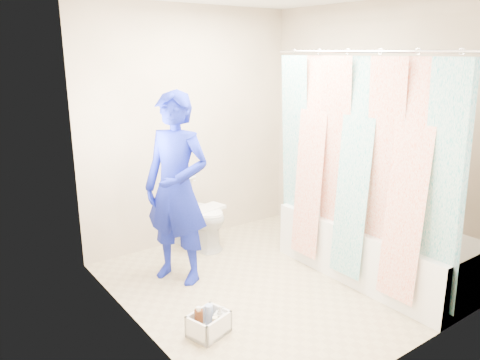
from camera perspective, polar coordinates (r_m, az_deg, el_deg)
floor at (r=4.19m, az=3.72°, el=-12.39°), size 2.60×2.60×0.00m
wall_back at (r=4.83m, az=-6.01°, el=6.37°), size 2.40×0.02×2.40m
wall_front at (r=2.94m, az=20.58°, el=-0.37°), size 2.40×0.02×2.40m
wall_left at (r=3.16m, az=-12.85°, el=1.28°), size 0.02×2.60×2.40m
wall_right at (r=4.64m, az=15.50°, el=5.52°), size 0.02×2.60×2.40m
bathtub at (r=4.38m, az=16.11°, el=-7.86°), size 0.70×1.75×0.50m
curtain_rod at (r=3.78m, az=14.85°, el=14.90°), size 0.02×1.90×0.02m
shower_curtain at (r=3.89m, az=13.92°, el=1.11°), size 0.06×1.75×1.80m
toilet at (r=4.81m, az=-5.28°, el=-4.02°), size 0.53×0.77×0.71m
tank_lid at (r=4.71m, az=-4.35°, el=-3.63°), size 0.47×0.28×0.03m
tank_internals at (r=4.82m, az=-7.27°, el=0.26°), size 0.17×0.07×0.23m
plumber at (r=4.00m, az=-7.74°, el=-1.09°), size 0.64×0.72×1.65m
cleaning_caddy at (r=3.49m, az=-3.73°, el=-17.13°), size 0.32×0.28×0.21m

